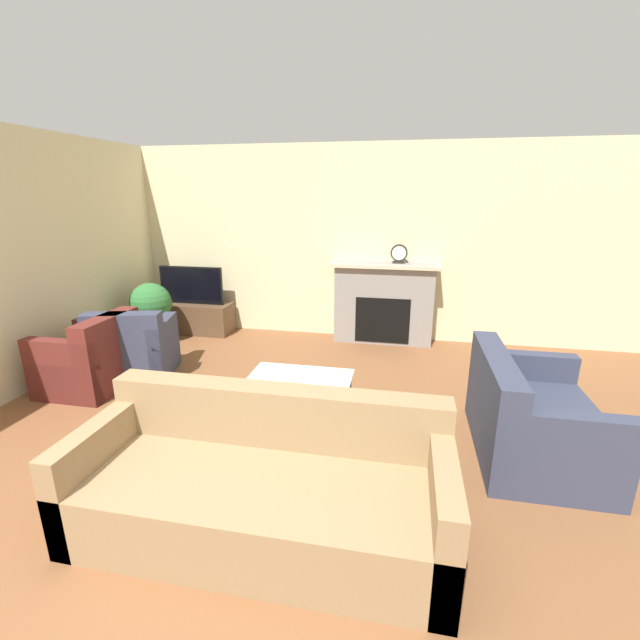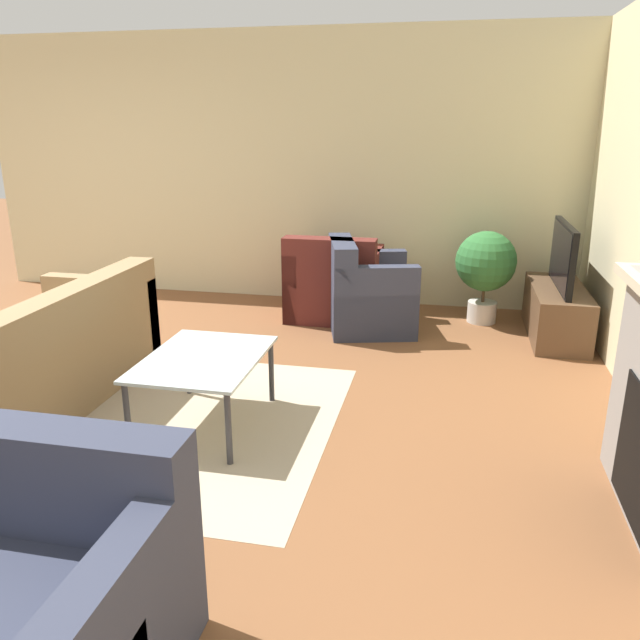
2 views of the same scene
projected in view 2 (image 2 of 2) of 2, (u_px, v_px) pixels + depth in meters
wall_left at (340, 170)px, 6.31m from camera, size 0.06×7.79×2.70m
area_rug at (185, 422)px, 3.98m from camera, size 2.12×1.89×0.00m
tv_stand at (556, 312)px, 5.49m from camera, size 1.15×0.45×0.45m
tv at (563, 256)px, 5.34m from camera, size 0.97×0.06×0.56m
couch_sectional at (22, 372)px, 4.02m from camera, size 2.26×0.92×0.82m
armchair_by_window at (334, 287)px, 6.01m from camera, size 0.77×0.86×0.82m
armchair_accent at (367, 296)px, 5.69m from camera, size 0.97×0.91×0.82m
coffee_table at (204, 364)px, 3.82m from camera, size 0.92×0.69×0.46m
potted_plant at (486, 265)px, 5.79m from camera, size 0.56×0.56×0.87m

